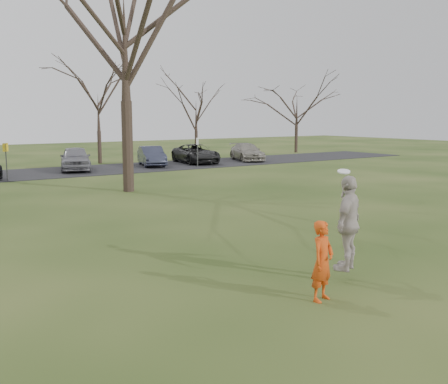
{
  "coord_description": "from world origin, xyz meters",
  "views": [
    {
      "loc": [
        -7.54,
        -7.18,
        3.52
      ],
      "look_at": [
        0.0,
        4.0,
        1.5
      ],
      "focal_mm": 40.82,
      "sensor_mm": 36.0,
      "label": 1
    }
  ],
  "objects_px": {
    "player_defender": "(322,261)",
    "car_6": "(196,154)",
    "car_7": "(247,152)",
    "big_tree": "(125,38)",
    "car_4": "(75,158)",
    "catching_play": "(348,223)",
    "car_5": "(152,156)"
  },
  "relations": [
    {
      "from": "car_4",
      "to": "car_5",
      "type": "bearing_deg",
      "value": 16.79
    },
    {
      "from": "car_4",
      "to": "car_6",
      "type": "bearing_deg",
      "value": 17.48
    },
    {
      "from": "car_5",
      "to": "car_6",
      "type": "distance_m",
      "value": 3.68
    },
    {
      "from": "player_defender",
      "to": "car_5",
      "type": "xyz_separation_m",
      "value": [
        8.94,
        25.72,
        -0.06
      ]
    },
    {
      "from": "car_4",
      "to": "catching_play",
      "type": "xyz_separation_m",
      "value": [
        -2.23,
        -25.15,
        0.46
      ]
    },
    {
      "from": "car_5",
      "to": "car_7",
      "type": "bearing_deg",
      "value": 14.4
    },
    {
      "from": "car_7",
      "to": "big_tree",
      "type": "xyz_separation_m",
      "value": [
        -14.4,
        -10.07,
        6.3
      ]
    },
    {
      "from": "big_tree",
      "to": "car_7",
      "type": "bearing_deg",
      "value": 34.96
    },
    {
      "from": "car_5",
      "to": "catching_play",
      "type": "xyz_separation_m",
      "value": [
        -7.64,
        -25.16,
        0.55
      ]
    },
    {
      "from": "car_6",
      "to": "car_7",
      "type": "distance_m",
      "value": 4.51
    },
    {
      "from": "car_6",
      "to": "car_4",
      "type": "bearing_deg",
      "value": -170.94
    },
    {
      "from": "car_4",
      "to": "car_5",
      "type": "distance_m",
      "value": 5.41
    },
    {
      "from": "catching_play",
      "to": "car_7",
      "type": "bearing_deg",
      "value": 57.61
    },
    {
      "from": "player_defender",
      "to": "car_7",
      "type": "relative_size",
      "value": 0.34
    },
    {
      "from": "catching_play",
      "to": "player_defender",
      "type": "bearing_deg",
      "value": -156.61
    },
    {
      "from": "car_7",
      "to": "catching_play",
      "type": "relative_size",
      "value": 2.11
    },
    {
      "from": "car_5",
      "to": "catching_play",
      "type": "distance_m",
      "value": 26.3
    },
    {
      "from": "car_4",
      "to": "catching_play",
      "type": "relative_size",
      "value": 2.1
    },
    {
      "from": "car_6",
      "to": "big_tree",
      "type": "distance_m",
      "value": 15.66
    },
    {
      "from": "car_4",
      "to": "car_7",
      "type": "relative_size",
      "value": 0.99
    },
    {
      "from": "player_defender",
      "to": "car_7",
      "type": "height_order",
      "value": "player_defender"
    },
    {
      "from": "player_defender",
      "to": "car_6",
      "type": "xyz_separation_m",
      "value": [
        12.62,
        25.83,
        -0.05
      ]
    },
    {
      "from": "player_defender",
      "to": "car_7",
      "type": "distance_m",
      "value": 30.72
    },
    {
      "from": "catching_play",
      "to": "big_tree",
      "type": "height_order",
      "value": "big_tree"
    },
    {
      "from": "player_defender",
      "to": "big_tree",
      "type": "height_order",
      "value": "big_tree"
    },
    {
      "from": "car_6",
      "to": "big_tree",
      "type": "bearing_deg",
      "value": -125.29
    },
    {
      "from": "player_defender",
      "to": "car_5",
      "type": "distance_m",
      "value": 27.23
    },
    {
      "from": "car_4",
      "to": "car_6",
      "type": "relative_size",
      "value": 0.9
    },
    {
      "from": "car_6",
      "to": "big_tree",
      "type": "height_order",
      "value": "big_tree"
    },
    {
      "from": "car_5",
      "to": "catching_play",
      "type": "bearing_deg",
      "value": -91.03
    },
    {
      "from": "catching_play",
      "to": "big_tree",
      "type": "xyz_separation_m",
      "value": [
        1.43,
        14.88,
        5.73
      ]
    },
    {
      "from": "big_tree",
      "to": "car_5",
      "type": "bearing_deg",
      "value": 58.85
    }
  ]
}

